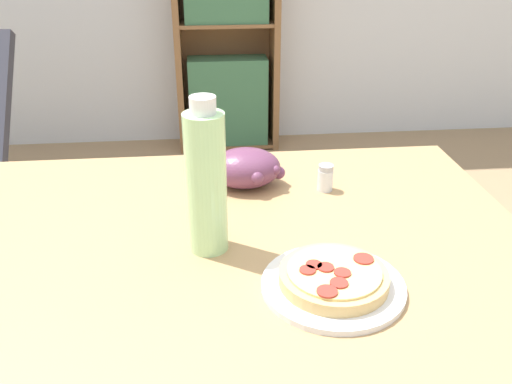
{
  "coord_description": "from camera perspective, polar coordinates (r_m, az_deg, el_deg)",
  "views": [
    {
      "loc": [
        0.01,
        -0.76,
        1.27
      ],
      "look_at": [
        0.1,
        0.12,
        0.83
      ],
      "focal_mm": 38.0,
      "sensor_mm": 36.0,
      "label": 1
    }
  ],
  "objects": [
    {
      "name": "salt_shaker",
      "position": [
        1.13,
        7.32,
        1.49
      ],
      "size": [
        0.03,
        0.03,
        0.06
      ],
      "color": "white",
      "rests_on": "dining_table"
    },
    {
      "name": "grape_bunch",
      "position": [
        1.13,
        -1.01,
        2.52
      ],
      "size": [
        0.16,
        0.12,
        0.08
      ],
      "color": "#6B3856",
      "rests_on": "dining_table"
    },
    {
      "name": "bookshelf",
      "position": [
        3.28,
        -3.12,
        16.25
      ],
      "size": [
        0.6,
        0.26,
        1.49
      ],
      "color": "brown",
      "rests_on": "ground_plane"
    },
    {
      "name": "drink_bottle",
      "position": [
        0.88,
        -5.27,
        1.12
      ],
      "size": [
        0.07,
        0.07,
        0.27
      ],
      "color": "#B7EAA3",
      "rests_on": "dining_table"
    },
    {
      "name": "dining_table",
      "position": [
        1.01,
        -5.63,
        -10.63
      ],
      "size": [
        1.19,
        0.8,
        0.77
      ],
      "color": "tan",
      "rests_on": "ground_plane"
    },
    {
      "name": "pizza_on_plate",
      "position": [
        0.84,
        8.14,
        -9.19
      ],
      "size": [
        0.22,
        0.22,
        0.04
      ],
      "color": "white",
      "rests_on": "dining_table"
    }
  ]
}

